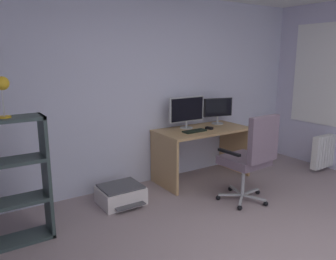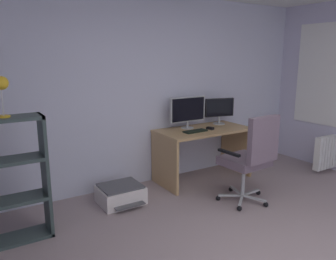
% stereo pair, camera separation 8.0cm
% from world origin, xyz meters
% --- Properties ---
extents(wall_back, '(5.59, 0.10, 2.56)m').
position_xyz_m(wall_back, '(0.00, 2.82, 1.28)').
color(wall_back, silver).
rests_on(wall_back, ground).
extents(desk, '(1.34, 0.68, 0.75)m').
position_xyz_m(desk, '(0.80, 2.43, 0.54)').
color(desk, tan).
rests_on(desk, ground).
extents(monitor_main, '(0.58, 0.18, 0.45)m').
position_xyz_m(monitor_main, '(0.63, 2.57, 1.01)').
color(monitor_main, '#B2B5B7').
rests_on(monitor_main, desk).
extents(monitor_secondary, '(0.45, 0.18, 0.39)m').
position_xyz_m(monitor_secondary, '(1.21, 2.57, 0.98)').
color(monitor_secondary, '#B2B5B7').
rests_on(monitor_secondary, desk).
extents(keyboard, '(0.34, 0.14, 0.02)m').
position_xyz_m(keyboard, '(0.58, 2.33, 0.76)').
color(keyboard, black).
rests_on(keyboard, desk).
extents(computer_mouse, '(0.09, 0.11, 0.03)m').
position_xyz_m(computer_mouse, '(0.85, 2.34, 0.76)').
color(computer_mouse, black).
rests_on(computer_mouse, desk).
extents(office_chair, '(0.63, 0.63, 1.10)m').
position_xyz_m(office_chair, '(0.75, 1.45, 0.61)').
color(office_chair, '#B7BABC').
rests_on(office_chair, ground).
extents(desk_lamp, '(0.12, 0.12, 0.37)m').
position_xyz_m(desk_lamp, '(-1.76, 2.06, 1.49)').
color(desk_lamp, gold).
rests_on(desk_lamp, bookshelf).
extents(printer, '(0.52, 0.52, 0.23)m').
position_xyz_m(printer, '(-0.55, 2.30, 0.11)').
color(printer, silver).
rests_on(printer, ground).
extents(radiator, '(0.70, 0.10, 0.51)m').
position_xyz_m(radiator, '(2.69, 1.65, 0.31)').
color(radiator, white).
rests_on(radiator, ground).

